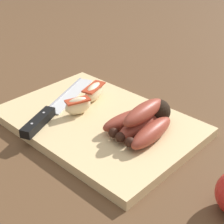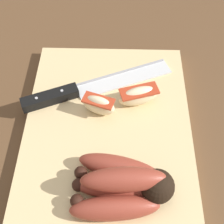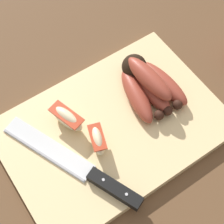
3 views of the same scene
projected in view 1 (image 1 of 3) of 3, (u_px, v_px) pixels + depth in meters
The scene contains 6 objects.
ground_plane at pixel (110, 127), 0.72m from camera, with size 6.00×6.00×0.00m, color brown.
cutting_board at pixel (98, 122), 0.71m from camera, with size 0.40×0.28×0.02m, color #DBBC84.
banana_bunch at pixel (144, 121), 0.66m from camera, with size 0.11×0.14×0.06m.
chefs_knife at pixel (50, 112), 0.72m from camera, with size 0.14×0.27×0.02m.
apple_wedge_near at pixel (78, 105), 0.71m from camera, with size 0.04×0.06×0.04m.
apple_wedge_middle at pixel (94, 92), 0.77m from camera, with size 0.04×0.07×0.04m.
Camera 1 is at (0.42, -0.43, 0.39)m, focal length 54.74 mm.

